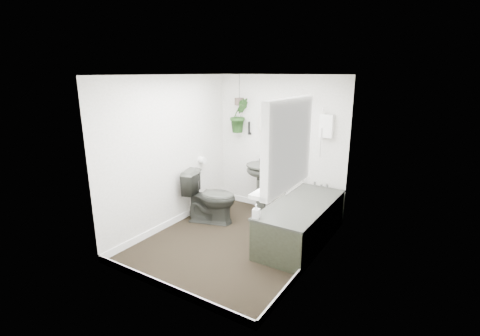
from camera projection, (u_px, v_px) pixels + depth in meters
The scene contains 22 objects.
floor at pixel (234, 241), 4.98m from camera, with size 2.30×2.80×0.02m, color black.
ceiling at pixel (234, 74), 4.36m from camera, with size 2.30×2.80×0.02m, color white.
wall_back at pixel (280, 145), 5.82m from camera, with size 2.30×0.02×2.30m, color white.
wall_front at pixel (159, 193), 3.52m from camera, with size 2.30×0.02×2.30m, color white.
wall_left at pixel (170, 153), 5.26m from camera, with size 0.02×2.80×2.30m, color white.
wall_right at pixel (317, 177), 4.08m from camera, with size 0.02×2.80×2.30m, color white.
skirting at pixel (234, 238), 4.96m from camera, with size 2.30×2.80×0.10m, color white.
bathtub at pixel (301, 222), 4.90m from camera, with size 0.72×1.72×0.58m, color #2E302A, non-canonical shape.
bath_screen at pixel (296, 145), 5.20m from camera, with size 0.04×0.72×1.40m, color silver, non-canonical shape.
shower_box at pixel (326, 126), 5.25m from camera, with size 0.20×0.10×0.35m, color white.
oval_mirror at pixel (270, 124), 5.78m from camera, with size 0.46×0.03×0.62m, color #B9B2A4.
wall_sconce at pixel (249, 128), 6.00m from camera, with size 0.04×0.04×0.22m, color black.
toilet_roll_holder at pixel (202, 160), 5.87m from camera, with size 0.11×0.11×0.11m, color white.
window_recess at pixel (288, 145), 3.41m from camera, with size 0.08×1.00×0.90m, color white.
window_sill at pixel (281, 184), 3.55m from camera, with size 0.18×1.00×0.04m, color white.
window_blinds at pixel (284, 144), 3.43m from camera, with size 0.01×0.86×0.76m, color white.
toilet at pixel (210, 197), 5.53m from camera, with size 0.47×0.82×0.83m, color #2E302A.
pedestal_sink at pixel (261, 189), 5.85m from camera, with size 0.51×0.43×0.87m, color #2E302A, non-canonical shape.
sill_plant at pixel (289, 165), 3.79m from camera, with size 0.20×0.17×0.22m, color black.
hanging_plant at pixel (239, 115), 5.92m from camera, with size 0.32×0.26×0.58m, color black.
soap_bottle at pixel (256, 211), 4.30m from camera, with size 0.08×0.08×0.18m, color black.
hanging_pot at pixel (239, 102), 5.86m from camera, with size 0.16×0.16×0.12m, color #3E332C.
Camera 1 is at (2.46, -3.79, 2.34)m, focal length 26.00 mm.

